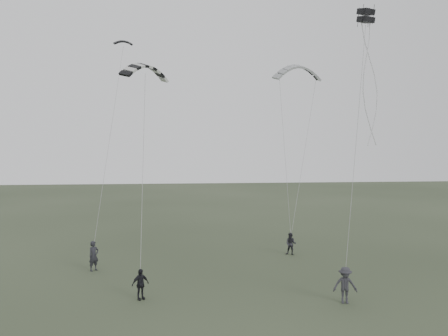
{
  "coord_description": "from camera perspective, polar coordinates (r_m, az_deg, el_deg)",
  "views": [
    {
      "loc": [
        -2.05,
        -22.46,
        8.15
      ],
      "look_at": [
        0.67,
        5.71,
        6.65
      ],
      "focal_mm": 35.0,
      "sensor_mm": 36.0,
      "label": 1
    }
  ],
  "objects": [
    {
      "name": "ground",
      "position": [
        23.98,
        -0.3,
        -16.83
      ],
      "size": [
        140.0,
        140.0,
        0.0
      ],
      "primitive_type": "plane",
      "color": "#2E3824",
      "rests_on": "ground"
    },
    {
      "name": "flyer_left",
      "position": [
        29.99,
        -16.65,
        -10.94
      ],
      "size": [
        0.83,
        0.83,
        1.94
      ],
      "primitive_type": "imported",
      "rotation": [
        0.0,
        0.0,
        0.79
      ],
      "color": "black",
      "rests_on": "ground"
    },
    {
      "name": "flyer_right",
      "position": [
        33.17,
        8.72,
        -9.77
      ],
      "size": [
        0.99,
        0.92,
        1.64
      ],
      "primitive_type": "imported",
      "rotation": [
        0.0,
        0.0,
        -0.48
      ],
      "color": "#25252B",
      "rests_on": "ground"
    },
    {
      "name": "flyer_center",
      "position": [
        24.18,
        -10.88,
        -14.68
      ],
      "size": [
        1.02,
        0.84,
        1.63
      ],
      "primitive_type": "imported",
      "rotation": [
        0.0,
        0.0,
        0.55
      ],
      "color": "black",
      "rests_on": "ground"
    },
    {
      "name": "flyer_far",
      "position": [
        24.03,
        15.54,
        -14.52
      ],
      "size": [
        1.33,
        0.91,
        1.89
      ],
      "primitive_type": "imported",
      "rotation": [
        0.0,
        0.0,
        -0.18
      ],
      "color": "#2B2B30",
      "rests_on": "ground"
    },
    {
      "name": "kite_dark_small",
      "position": [
        36.33,
        -13.02,
        15.81
      ],
      "size": [
        1.53,
        0.87,
        0.62
      ],
      "primitive_type": null,
      "rotation": [
        0.4,
        0.0,
        0.2
      ],
      "color": "black",
      "rests_on": "flyer_left"
    },
    {
      "name": "kite_pale_large",
      "position": [
        37.34,
        9.64,
        12.94
      ],
      "size": [
        4.26,
        2.06,
        1.88
      ],
      "primitive_type": null,
      "rotation": [
        0.35,
        0.0,
        0.16
      ],
      "color": "#949799",
      "rests_on": "flyer_right"
    },
    {
      "name": "kite_striped",
      "position": [
        26.66,
        -10.25,
        13.02
      ],
      "size": [
        3.03,
        2.95,
        1.39
      ],
      "primitive_type": null,
      "rotation": [
        0.3,
        0.0,
        0.76
      ],
      "color": "black",
      "rests_on": "flyer_center"
    },
    {
      "name": "kite_box",
      "position": [
        27.44,
        18.04,
        18.38
      ],
      "size": [
        1.0,
        1.07,
        0.88
      ],
      "primitive_type": null,
      "rotation": [
        0.2,
        0.0,
        0.41
      ],
      "color": "black",
      "rests_on": "flyer_far"
    }
  ]
}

